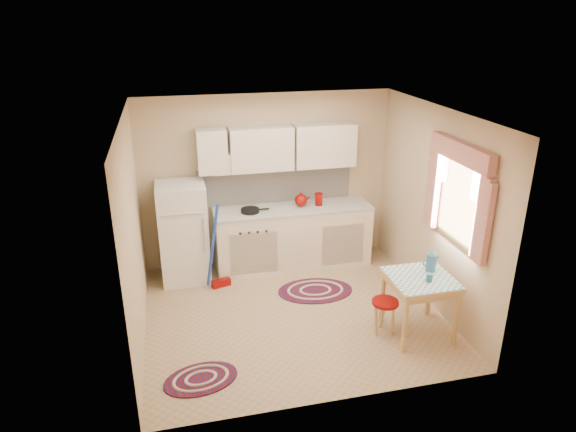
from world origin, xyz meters
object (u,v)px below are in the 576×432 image
object	(u,v)px
base_cabinets	(293,238)
stool	(384,317)
table	(418,305)
fridge	(184,233)

from	to	relation	value
base_cabinets	stool	xyz separation A→B (m)	(0.62, -1.93, -0.23)
stool	table	bearing A→B (deg)	-13.03
fridge	table	distance (m)	3.24
base_cabinets	table	world-z (taller)	base_cabinets
fridge	base_cabinets	bearing A→B (deg)	1.84
base_cabinets	stool	world-z (taller)	base_cabinets
base_cabinets	table	distance (m)	2.25
stool	base_cabinets	bearing A→B (deg)	107.94
table	stool	distance (m)	0.41
fridge	base_cabinets	xyz separation A→B (m)	(1.56, 0.05, -0.26)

